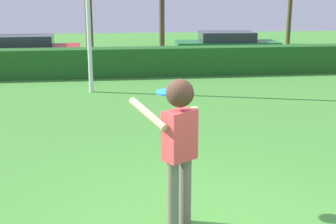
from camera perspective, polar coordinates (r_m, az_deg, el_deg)
person at (r=5.13m, az=1.40°, el=-3.06°), size 0.80×0.58×1.78m
frisbee at (r=5.53m, az=-0.24°, el=2.51°), size 0.26×0.26×0.04m
hedge_row at (r=15.62m, az=-3.98°, el=6.34°), size 22.36×0.90×0.97m
parked_car_red at (r=18.10m, az=-17.77°, el=7.45°), size 4.29×1.99×1.25m
parked_car_green at (r=19.20m, az=7.40°, el=8.37°), size 4.30×2.03×1.25m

